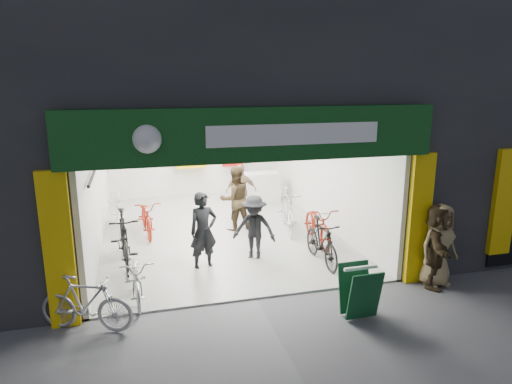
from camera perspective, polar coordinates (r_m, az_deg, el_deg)
name	(u,v)px	position (r m, az deg, el deg)	size (l,w,h in m)	color
ground	(256,300)	(8.61, 0.05, -13.30)	(60.00, 60.00, 0.00)	#56565B
building	(241,65)	(12.72, -1.91, 15.62)	(17.00, 10.27, 8.00)	#232326
bike_left_front	(136,277)	(8.73, -14.72, -10.26)	(0.57, 1.64, 0.86)	#A8A8AD
bike_left_midfront	(124,240)	(10.20, -16.18, -5.74)	(0.57, 2.01, 1.21)	black
bike_left_midback	(147,217)	(12.15, -13.51, -3.01)	(0.64, 1.83, 0.96)	maroon
bike_left_back	(119,213)	(12.61, -16.77, -2.52)	(0.47, 1.66, 0.99)	silver
bike_right_front	(322,242)	(10.04, 8.19, -6.19)	(0.48, 1.70, 1.02)	black
bike_right_mid	(318,224)	(11.29, 7.75, -4.01)	(0.65, 1.86, 0.97)	maroon
bike_right_back	(287,210)	(12.04, 3.95, -2.31)	(0.54, 1.92, 1.16)	#B0B0B5
parked_bike	(86,303)	(7.94, -20.49, -12.92)	(0.44, 1.56, 0.94)	#AFB0B4
customer_a	(203,231)	(9.66, -6.60, -4.88)	(0.61, 0.40, 1.67)	black
customer_b	(235,199)	(12.02, -2.64, -0.89)	(0.84, 0.66, 1.73)	#342817
customer_c	(254,228)	(10.09, -0.23, -4.55)	(0.96, 0.55, 1.48)	black
customer_d	(241,191)	(13.32, -1.87, 0.17)	(0.91, 0.38, 1.55)	#927355
pedestrian_near	(439,245)	(9.53, 21.86, -6.18)	(0.81, 0.53, 1.65)	#88754F
pedestrian_far	(437,246)	(9.49, 21.67, -6.26)	(1.53, 0.49, 1.65)	#3A2C1A
sandwich_board	(359,290)	(8.04, 12.80, -11.89)	(0.60, 0.59, 0.88)	#104121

